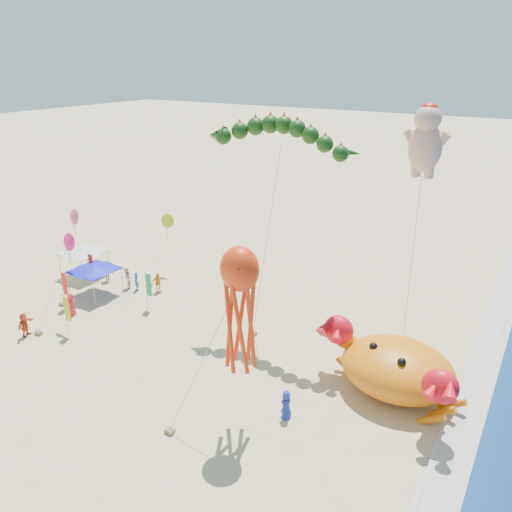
% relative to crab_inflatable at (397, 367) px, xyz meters
% --- Properties ---
extents(ground, '(320.00, 320.00, 0.00)m').
position_rel_crab_inflatable_xyz_m(ground, '(-7.93, -1.53, -1.74)').
color(ground, '#D1B784').
rests_on(ground, ground).
extents(foam_strip, '(320.00, 320.00, 0.00)m').
position_rel_crab_inflatable_xyz_m(foam_strip, '(4.07, -1.53, -1.73)').
color(foam_strip, silver).
rests_on(foam_strip, ground).
extents(crab_inflatable, '(8.99, 7.50, 3.94)m').
position_rel_crab_inflatable_xyz_m(crab_inflatable, '(0.00, 0.00, 0.00)').
color(crab_inflatable, orange).
rests_on(crab_inflatable, ground).
extents(dragon_kite, '(10.25, 3.91, 14.69)m').
position_rel_crab_inflatable_xyz_m(dragon_kite, '(-10.02, 3.41, 11.83)').
color(dragon_kite, '#13340E').
rests_on(dragon_kite, ground).
extents(cherub_kite, '(3.06, 7.93, 15.87)m').
position_rel_crab_inflatable_xyz_m(cherub_kite, '(-2.01, 8.88, 11.82)').
color(cherub_kite, '#E5A58C').
rests_on(cherub_kite, ground).
extents(octopus_kite, '(3.93, 3.93, 10.20)m').
position_rel_crab_inflatable_xyz_m(octopus_kite, '(-6.38, -6.83, 5.64)').
color(octopus_kite, red).
rests_on(octopus_kite, ground).
extents(canopy_blue, '(3.63, 3.63, 2.71)m').
position_rel_crab_inflatable_xyz_m(canopy_blue, '(-25.28, -0.11, 0.71)').
color(canopy_blue, gray).
rests_on(canopy_blue, ground).
extents(canopy_white, '(3.59, 3.59, 2.71)m').
position_rel_crab_inflatable_xyz_m(canopy_white, '(-29.21, 2.13, 0.71)').
color(canopy_white, gray).
rests_on(canopy_white, ground).
extents(feather_flags, '(7.56, 6.49, 3.20)m').
position_rel_crab_inflatable_xyz_m(feather_flags, '(-23.40, -1.90, 0.28)').
color(feather_flags, gray).
rests_on(feather_flags, ground).
extents(beachgoers, '(23.24, 11.79, 1.87)m').
position_rel_crab_inflatable_xyz_m(beachgoers, '(-22.13, -1.35, -0.84)').
color(beachgoers, silver).
rests_on(beachgoers, ground).
extents(small_kites, '(5.29, 14.31, 7.20)m').
position_rel_crab_inflatable_xyz_m(small_kites, '(-24.46, 0.71, 3.56)').
color(small_kites, '#BFD317').
rests_on(small_kites, ground).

